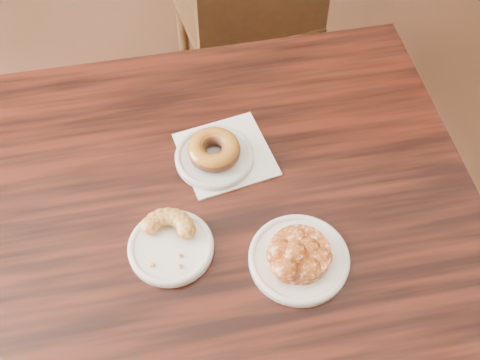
{
  "coord_description": "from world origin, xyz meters",
  "views": [
    {
      "loc": [
        -0.14,
        -0.75,
        1.69
      ],
      "look_at": [
        -0.13,
        -0.12,
        0.8
      ],
      "focal_mm": 45.0,
      "sensor_mm": 36.0,
      "label": 1
    }
  ],
  "objects_px": {
    "glazed_donut": "(214,150)",
    "apple_fritter": "(300,253)",
    "cafe_table": "(234,308)",
    "chair_far": "(244,8)",
    "cruller_fragment": "(170,241)"
  },
  "relations": [
    {
      "from": "cruller_fragment",
      "to": "chair_far",
      "type": "bearing_deg",
      "value": 81.25
    },
    {
      "from": "glazed_donut",
      "to": "apple_fritter",
      "type": "distance_m",
      "value": 0.27
    },
    {
      "from": "cafe_table",
      "to": "apple_fritter",
      "type": "height_order",
      "value": "apple_fritter"
    },
    {
      "from": "apple_fritter",
      "to": "cruller_fragment",
      "type": "bearing_deg",
      "value": 172.75
    },
    {
      "from": "glazed_donut",
      "to": "apple_fritter",
      "type": "height_order",
      "value": "glazed_donut"
    },
    {
      "from": "apple_fritter",
      "to": "cruller_fragment",
      "type": "xyz_separation_m",
      "value": [
        -0.22,
        0.03,
        -0.0
      ]
    },
    {
      "from": "glazed_donut",
      "to": "cafe_table",
      "type": "bearing_deg",
      "value": -77.68
    },
    {
      "from": "cafe_table",
      "to": "glazed_donut",
      "type": "height_order",
      "value": "glazed_donut"
    },
    {
      "from": "cafe_table",
      "to": "cruller_fragment",
      "type": "bearing_deg",
      "value": -164.95
    },
    {
      "from": "apple_fritter",
      "to": "glazed_donut",
      "type": "bearing_deg",
      "value": 123.29
    },
    {
      "from": "cafe_table",
      "to": "chair_far",
      "type": "distance_m",
      "value": 0.98
    },
    {
      "from": "cafe_table",
      "to": "cruller_fragment",
      "type": "relative_size",
      "value": 8.25
    },
    {
      "from": "cafe_table",
      "to": "chair_far",
      "type": "relative_size",
      "value": 1.04
    },
    {
      "from": "glazed_donut",
      "to": "cruller_fragment",
      "type": "xyz_separation_m",
      "value": [
        -0.08,
        -0.19,
        -0.01
      ]
    },
    {
      "from": "glazed_donut",
      "to": "cruller_fragment",
      "type": "height_order",
      "value": "glazed_donut"
    }
  ]
}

